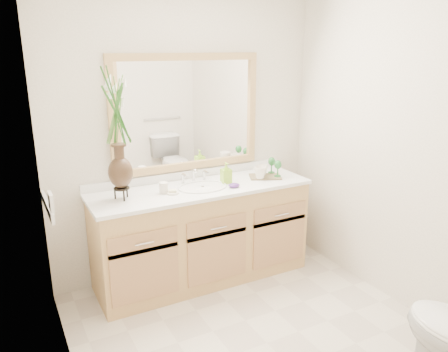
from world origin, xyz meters
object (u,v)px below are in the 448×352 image
tray (265,177)px  flower_vase (117,121)px  tumbler (164,188)px  soap_bottle (226,174)px

tray → flower_vase: bearing=-156.6°
tumbler → soap_bottle: 0.56m
soap_bottle → tray: (0.38, -0.02, -0.07)m
flower_vase → tumbler: 0.64m
tray → soap_bottle: bearing=-158.6°
soap_bottle → tray: 0.39m
tumbler → soap_bottle: bearing=0.9°
flower_vase → tray: flower_vase is taller
soap_bottle → tumbler: bearing=-175.8°
flower_vase → tray: (1.27, -0.03, -0.59)m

